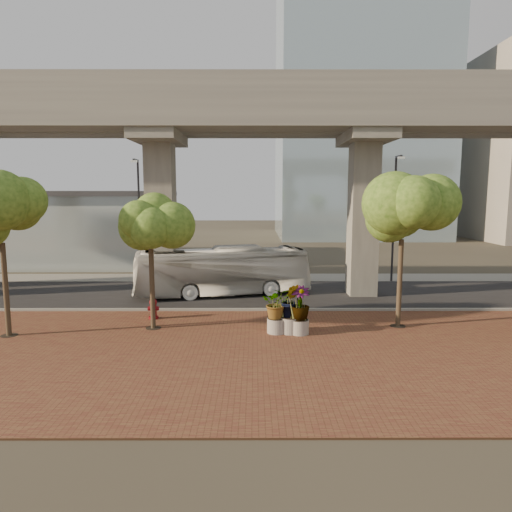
{
  "coord_description": "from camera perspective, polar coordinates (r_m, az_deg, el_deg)",
  "views": [
    {
      "loc": [
        -0.45,
        -25.12,
        6.09
      ],
      "look_at": [
        -0.38,
        0.5,
        2.58
      ],
      "focal_mm": 32.0,
      "sensor_mm": 36.0,
      "label": 1
    }
  ],
  "objects": [
    {
      "name": "far_sidewalk",
      "position": [
        33.19,
        0.61,
        -2.73
      ],
      "size": [
        90.0,
        3.0,
        0.06
      ],
      "primitive_type": "cube",
      "color": "gray",
      "rests_on": "ground"
    },
    {
      "name": "street_tree_far_west",
      "position": [
        21.7,
        -29.32,
        4.23
      ],
      "size": [
        3.68,
        3.68,
        6.76
      ],
      "color": "#493C29",
      "rests_on": "ground"
    },
    {
      "name": "station_pavilion",
      "position": [
        45.62,
        -25.59,
        3.42
      ],
      "size": [
        23.0,
        13.0,
        6.3
      ],
      "color": "#ADBFC6",
      "rests_on": "ground"
    },
    {
      "name": "transit_bus",
      "position": [
        27.44,
        -4.26,
        -1.95
      ],
      "size": [
        10.72,
        4.67,
        2.91
      ],
      "primitive_type": "imported",
      "rotation": [
        0.0,
        0.0,
        1.79
      ],
      "color": "silver",
      "rests_on": "ground"
    },
    {
      "name": "planter_front",
      "position": [
        19.93,
        2.59,
        -6.19
      ],
      "size": [
        1.82,
        1.82,
        2.01
      ],
      "color": "#9F9B8F",
      "rests_on": "ground"
    },
    {
      "name": "streetlamp_east",
      "position": [
        32.59,
        16.95,
        5.53
      ],
      "size": [
        0.42,
        1.24,
        8.56
      ],
      "color": "#2D2D32",
      "rests_on": "ground"
    },
    {
      "name": "ground",
      "position": [
        25.86,
        0.84,
        -5.83
      ],
      "size": [
        160.0,
        160.0,
        0.0
      ],
      "primitive_type": "plane",
      "color": "#39342A",
      "rests_on": "ground"
    },
    {
      "name": "fire_hydrant",
      "position": [
        22.84,
        -12.71,
        -6.41
      ],
      "size": [
        0.52,
        0.47,
        1.04
      ],
      "color": "maroon",
      "rests_on": "ground"
    },
    {
      "name": "asphalt_road",
      "position": [
        27.8,
        0.77,
        -4.82
      ],
      "size": [
        90.0,
        8.0,
        0.04
      ],
      "primitive_type": "cube",
      "color": "black",
      "rests_on": "ground"
    },
    {
      "name": "transit_viaduct",
      "position": [
        27.15,
        0.8,
        10.32
      ],
      "size": [
        72.0,
        5.6,
        12.4
      ],
      "color": "gray",
      "rests_on": "ground"
    },
    {
      "name": "street_tree_near_west",
      "position": [
        20.56,
        -13.11,
        4.45
      ],
      "size": [
        3.49,
        3.49,
        6.52
      ],
      "color": "#493C29",
      "rests_on": "ground"
    },
    {
      "name": "streetlamp_west",
      "position": [
        33.38,
        -14.43,
        5.52
      ],
      "size": [
        0.42,
        1.22,
        8.41
      ],
      "color": "#302F34",
      "rests_on": "ground"
    },
    {
      "name": "brick_plaza",
      "position": [
        18.17,
        1.29,
        -11.69
      ],
      "size": [
        70.0,
        13.0,
        0.06
      ],
      "primitive_type": "cube",
      "color": "brown",
      "rests_on": "ground"
    },
    {
      "name": "street_tree_near_east",
      "position": [
        21.34,
        17.87,
        5.33
      ],
      "size": [
        4.31,
        4.31,
        7.24
      ],
      "color": "#493C29",
      "rests_on": "ground"
    },
    {
      "name": "curb_strip",
      "position": [
        23.9,
        0.93,
        -6.77
      ],
      "size": [
        70.0,
        0.25,
        0.16
      ],
      "primitive_type": "cube",
      "color": "gray",
      "rests_on": "ground"
    },
    {
      "name": "planter_right",
      "position": [
        19.83,
        5.52,
        -6.14
      ],
      "size": [
        1.96,
        1.96,
        2.09
      ],
      "color": "#9E9B8F",
      "rests_on": "ground"
    },
    {
      "name": "planter_left",
      "position": [
        19.95,
        4.32,
        -5.89
      ],
      "size": [
        1.97,
        1.97,
        2.17
      ],
      "color": "#A5A295",
      "rests_on": "ground"
    }
  ]
}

